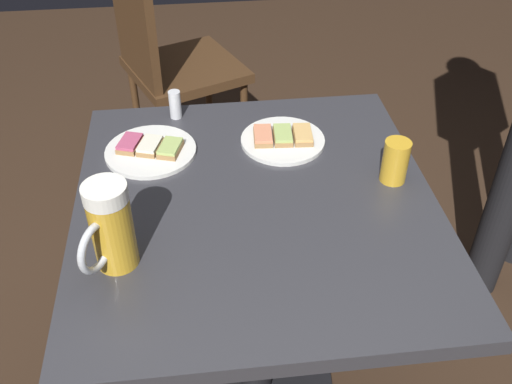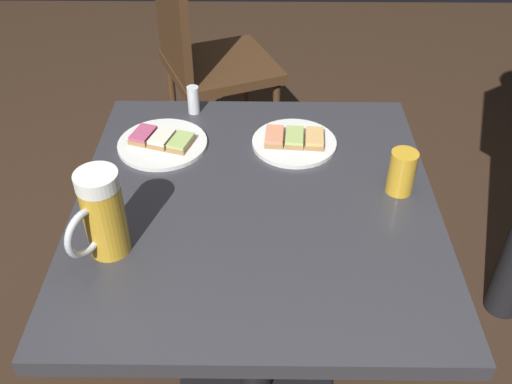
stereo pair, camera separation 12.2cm
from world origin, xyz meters
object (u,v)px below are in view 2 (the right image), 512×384
(plate_near, at_px, (294,141))
(plate_far, at_px, (162,142))
(beer_glass_small, at_px, (402,172))
(cafe_chair, at_px, (202,53))
(beer_mug, at_px, (102,215))
(salt_shaker, at_px, (193,100))

(plate_near, distance_m, plate_far, 0.32)
(plate_near, distance_m, beer_glass_small, 0.28)
(beer_glass_small, height_order, cafe_chair, cafe_chair)
(beer_mug, bearing_deg, plate_far, 171.38)
(plate_far, bearing_deg, cafe_chair, 178.59)
(cafe_chair, bearing_deg, beer_glass_small, 5.43)
(beer_glass_small, height_order, salt_shaker, beer_glass_small)
(beer_glass_small, bearing_deg, beer_mug, -72.06)
(plate_far, height_order, beer_mug, beer_mug)
(salt_shaker, bearing_deg, plate_near, 60.04)
(plate_far, relative_size, beer_glass_small, 2.17)
(plate_far, height_order, beer_glass_small, beer_glass_small)
(beer_mug, bearing_deg, beer_glass_small, 107.94)
(plate_near, bearing_deg, beer_glass_small, 51.43)
(plate_near, relative_size, cafe_chair, 0.21)
(salt_shaker, relative_size, cafe_chair, 0.08)
(beer_mug, height_order, beer_glass_small, beer_mug)
(beer_mug, distance_m, beer_glass_small, 0.62)
(plate_near, height_order, beer_mug, beer_mug)
(plate_near, height_order, salt_shaker, salt_shaker)
(cafe_chair, bearing_deg, plate_near, -2.12)
(plate_far, relative_size, beer_mug, 1.19)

